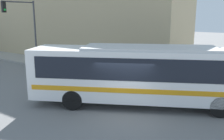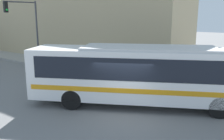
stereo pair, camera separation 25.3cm
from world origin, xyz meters
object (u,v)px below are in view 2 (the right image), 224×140
(parking_meter, at_px, (68,57))
(city_bus, at_px, (148,72))
(fire_hydrant, at_px, (106,69))
(traffic_light_pole, at_px, (27,22))

(parking_meter, bearing_deg, city_bus, -111.25)
(city_bus, height_order, fire_hydrant, city_bus)
(fire_hydrant, xyz_separation_m, traffic_light_pole, (-0.92, 8.24, 3.50))
(traffic_light_pole, bearing_deg, fire_hydrant, -83.62)
(city_bus, distance_m, fire_hydrant, 6.80)
(city_bus, xyz_separation_m, parking_meter, (3.76, 9.67, -0.73))
(city_bus, bearing_deg, fire_hydrant, 28.79)
(traffic_light_pole, relative_size, parking_meter, 4.20)
(traffic_light_pole, distance_m, parking_meter, 5.16)
(fire_hydrant, distance_m, parking_meter, 4.18)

